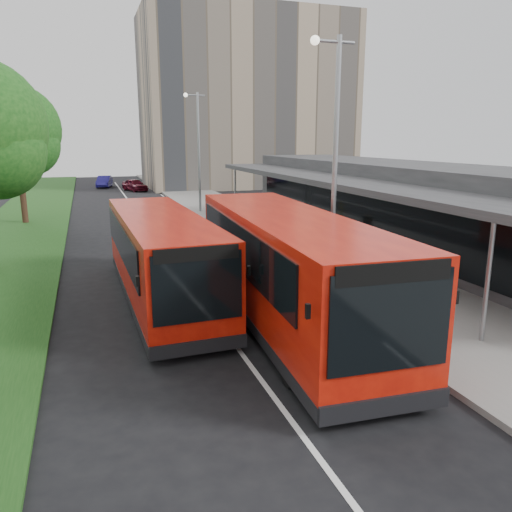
{
  "coord_description": "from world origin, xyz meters",
  "views": [
    {
      "loc": [
        -3.3,
        -12.35,
        5.13
      ],
      "look_at": [
        1.64,
        2.22,
        1.5
      ],
      "focal_mm": 35.0,
      "sensor_mm": 36.0,
      "label": 1
    }
  ],
  "objects": [
    {
      "name": "tree_far",
      "position": [
        -7.01,
        21.05,
        5.34
      ],
      "size": [
        5.14,
        5.14,
        8.27
      ],
      "color": "#362015",
      "rests_on": "ground"
    },
    {
      "name": "bus_second",
      "position": [
        -1.19,
        3.29,
        1.44
      ],
      "size": [
        2.8,
        9.96,
        2.8
      ],
      "rotation": [
        0.0,
        0.0,
        0.03
      ],
      "color": "red",
      "rests_on": "ground"
    },
    {
      "name": "kerb_dashes",
      "position": [
        3.3,
        19.0,
        0.01
      ],
      "size": [
        0.12,
        56.0,
        0.01
      ],
      "color": "silver",
      "rests_on": "ground"
    },
    {
      "name": "ground",
      "position": [
        0.0,
        0.0,
        0.0
      ],
      "size": [
        120.0,
        120.0,
        0.0
      ],
      "primitive_type": "plane",
      "color": "black",
      "rests_on": "ground"
    },
    {
      "name": "car_far",
      "position": [
        -1.41,
        44.09,
        0.61
      ],
      "size": [
        1.94,
        3.89,
        1.23
      ],
      "primitive_type": "imported",
      "rotation": [
        0.0,
        0.0,
        -0.18
      ],
      "color": "navy",
      "rests_on": "ground"
    },
    {
      "name": "car_near",
      "position": [
        1.33,
        39.15,
        0.61
      ],
      "size": [
        2.59,
        3.83,
        1.21
      ],
      "primitive_type": "imported",
      "rotation": [
        0.0,
        0.0,
        0.36
      ],
      "color": "#510B1A",
      "rests_on": "ground"
    },
    {
      "name": "station_building",
      "position": [
        10.86,
        8.0,
        2.04
      ],
      "size": [
        7.7,
        26.0,
        4.0
      ],
      "color": "#2B2B2D",
      "rests_on": "ground"
    },
    {
      "name": "office_block",
      "position": [
        14.0,
        42.0,
        9.0
      ],
      "size": [
        22.0,
        12.0,
        18.0
      ],
      "primitive_type": "cube",
      "color": "tan",
      "rests_on": "ground"
    },
    {
      "name": "lane_centre_line",
      "position": [
        0.0,
        15.0,
        0.01
      ],
      "size": [
        0.12,
        70.0,
        0.01
      ],
      "primitive_type": "cube",
      "color": "silver",
      "rests_on": "ground"
    },
    {
      "name": "lamp_post_near",
      "position": [
        4.12,
        2.0,
        4.72
      ],
      "size": [
        1.44,
        0.28,
        8.0
      ],
      "color": "gray",
      "rests_on": "pavement"
    },
    {
      "name": "bollard",
      "position": [
        4.42,
        16.74,
        0.63
      ],
      "size": [
        0.17,
        0.17,
        0.96
      ],
      "primitive_type": "cylinder",
      "rotation": [
        0.0,
        0.0,
        -0.09
      ],
      "color": "#FFE80D",
      "rests_on": "pavement"
    },
    {
      "name": "litter_bin",
      "position": [
        5.88,
        11.03,
        0.61
      ],
      "size": [
        0.53,
        0.53,
        0.93
      ],
      "primitive_type": "cylinder",
      "rotation": [
        0.0,
        0.0,
        0.02
      ],
      "color": "#382617",
      "rests_on": "pavement"
    },
    {
      "name": "grass_verge",
      "position": [
        -7.0,
        20.0,
        0.05
      ],
      "size": [
        5.0,
        80.0,
        0.1
      ],
      "primitive_type": "cube",
      "color": "#184115",
      "rests_on": "ground"
    },
    {
      "name": "lamp_post_far",
      "position": [
        4.12,
        22.0,
        4.72
      ],
      "size": [
        1.44,
        0.28,
        8.0
      ],
      "color": "gray",
      "rests_on": "pavement"
    },
    {
      "name": "pavement",
      "position": [
        6.0,
        20.0,
        0.07
      ],
      "size": [
        5.0,
        80.0,
        0.15
      ],
      "primitive_type": "cube",
      "color": "slate",
      "rests_on": "ground"
    },
    {
      "name": "bus_main",
      "position": [
        1.83,
        0.09,
        1.6
      ],
      "size": [
        3.4,
        11.17,
        3.13
      ],
      "rotation": [
        0.0,
        0.0,
        -0.05
      ],
      "color": "red",
      "rests_on": "ground"
    }
  ]
}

